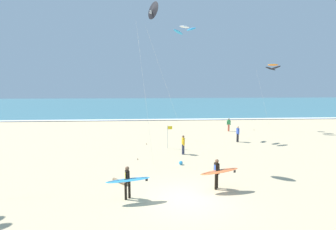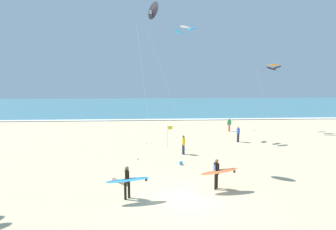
# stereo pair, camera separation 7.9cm
# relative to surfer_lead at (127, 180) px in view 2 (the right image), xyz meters

# --- Properties ---
(ground_plane) EXTENTS (160.00, 160.00, 0.00)m
(ground_plane) POSITION_rel_surfer_lead_xyz_m (3.05, 0.02, -1.04)
(ground_plane) COLOR #D1BA8E
(ocean_water) EXTENTS (160.00, 60.00, 0.08)m
(ocean_water) POSITION_rel_surfer_lead_xyz_m (3.05, 59.95, -1.00)
(ocean_water) COLOR teal
(ocean_water) RESTS_ON ground
(shoreline_foam) EXTENTS (160.00, 1.45, 0.01)m
(shoreline_foam) POSITION_rel_surfer_lead_xyz_m (3.05, 30.25, -0.96)
(shoreline_foam) COLOR white
(shoreline_foam) RESTS_ON ocean_water
(surfer_lead) EXTENTS (2.26, 1.07, 1.71)m
(surfer_lead) POSITION_rel_surfer_lead_xyz_m (0.00, 0.00, 0.00)
(surfer_lead) COLOR black
(surfer_lead) RESTS_ON ground
(surfer_trailing) EXTENTS (2.22, 1.07, 1.71)m
(surfer_trailing) POSITION_rel_surfer_lead_xyz_m (4.85, 1.02, 0.00)
(surfer_trailing) COLOR black
(surfer_trailing) RESTS_ON ground
(kite_delta_charcoal_near) EXTENTS (1.66, 2.55, 11.27)m
(kite_delta_charcoal_near) POSITION_rel_surfer_lead_xyz_m (1.37, 5.57, 9.57)
(kite_delta_charcoal_near) COLOR black
(kite_delta_charcoal_near) RESTS_ON ground
(kite_arc_ivory_mid) EXTENTS (5.20, 4.14, 11.62)m
(kite_arc_ivory_mid) POSITION_rel_surfer_lead_xyz_m (4.78, 15.54, 10.20)
(kite_arc_ivory_mid) COLOR #2D99DB
(kite_arc_ivory_mid) RESTS_ON ground
(kite_arc_amber_high) EXTENTS (2.78, 2.69, 8.08)m
(kite_arc_amber_high) POSITION_rel_surfer_lead_xyz_m (15.96, 19.51, 6.67)
(kite_arc_amber_high) COLOR black
(kite_arc_amber_high) RESTS_ON ground
(bystander_blue_top) EXTENTS (0.22, 0.50, 1.59)m
(bystander_blue_top) POSITION_rel_surfer_lead_xyz_m (9.91, 13.35, -0.23)
(bystander_blue_top) COLOR black
(bystander_blue_top) RESTS_ON ground
(bystander_yellow_top) EXTENTS (0.23, 0.50, 1.59)m
(bystander_yellow_top) POSITION_rel_surfer_lead_xyz_m (3.89, 8.89, -0.23)
(bystander_yellow_top) COLOR #2D334C
(bystander_yellow_top) RESTS_ON ground
(bystander_green_top) EXTENTS (0.49, 0.24, 1.59)m
(bystander_green_top) POSITION_rel_surfer_lead_xyz_m (10.76, 19.51, -0.23)
(bystander_green_top) COLOR #D8593F
(bystander_green_top) RESTS_ON ground
(lifeguard_flag) EXTENTS (0.45, 0.05, 2.10)m
(lifeguard_flag) POSITION_rel_surfer_lead_xyz_m (2.80, 10.98, 0.22)
(lifeguard_flag) COLOR silver
(lifeguard_flag) RESTS_ON ground
(beach_ball) EXTENTS (0.28, 0.28, 0.28)m
(beach_ball) POSITION_rel_surfer_lead_xyz_m (3.36, 5.94, -0.90)
(beach_ball) COLOR #2D99DB
(beach_ball) RESTS_ON ground
(driftwood_log) EXTENTS (1.02, 1.09, 0.18)m
(driftwood_log) POSITION_rel_surfer_lead_xyz_m (-0.64, 2.47, -0.95)
(driftwood_log) COLOR #846B4C
(driftwood_log) RESTS_ON ground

